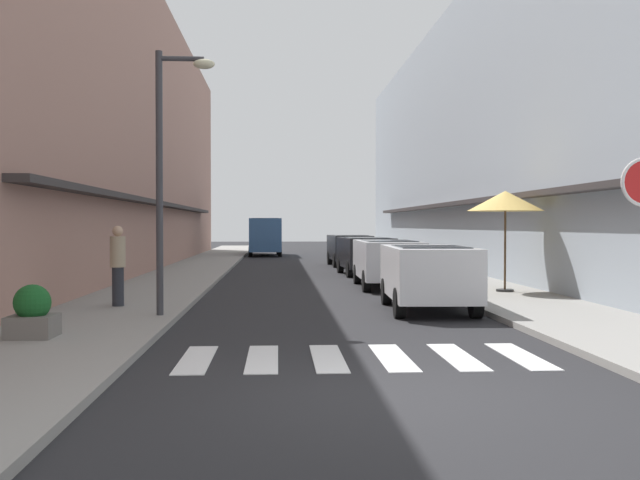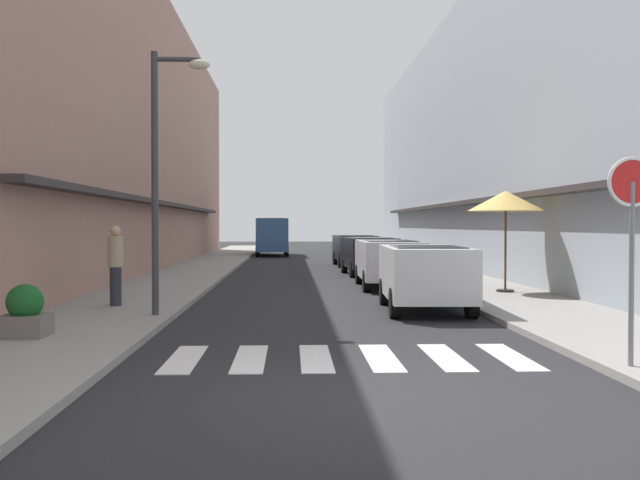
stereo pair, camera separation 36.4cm
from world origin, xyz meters
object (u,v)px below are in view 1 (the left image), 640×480
Objects in this scene: pedestrian_walking_near at (118,263)px; cafe_umbrella at (505,202)px; delivery_van at (265,234)px; street_lamp at (169,154)px; parked_car_distant at (349,247)px; planter_corner at (32,314)px; parked_car_far at (365,251)px; parked_car_mid at (387,258)px; parked_car_near at (428,270)px.

cafe_umbrella is at bearing 34.29° from pedestrian_walking_near.
delivery_van is 31.14m from street_lamp.
planter_corner is (-7.36, -22.13, -0.42)m from parked_car_distant.
parked_car_far is 17.52m from planter_corner.
cafe_umbrella is at bearing 29.27° from street_lamp.
parked_car_far is 6.24m from parked_car_distant.
parked_car_distant is at bearing 100.98° from cafe_umbrella.
street_lamp is at bearing -113.05° from parked_car_far.
street_lamp is at bearing -92.52° from delivery_van.
delivery_van is (-4.21, 11.71, 0.49)m from parked_car_distant.
cafe_umbrella reaches higher than parked_car_far.
delivery_van reaches higher than parked_car_mid.
parked_car_distant is at bearing 71.61° from planter_corner.
pedestrian_walking_near is at bearing 129.28° from street_lamp.
street_lamp is 4.39m from planter_corner.
pedestrian_walking_near is (-1.40, 1.71, -2.30)m from street_lamp.
parked_car_near is at bearing 29.46° from planter_corner.
parked_car_distant is 18.95m from pedestrian_walking_near.
cafe_umbrella is at bearing -43.66° from parked_car_mid.
parked_car_far is at bearing 75.80° from pedestrian_walking_near.
parked_car_near reaches higher than planter_corner.
pedestrian_walking_near is (-9.81, -3.00, -1.50)m from cafe_umbrella.
planter_corner is at bearing -125.76° from parked_car_mid.
parked_car_distant is 2.24× the size of pedestrian_walking_near.
delivery_van is at bearing 104.97° from cafe_umbrella.
parked_car_far is (0.00, 5.68, -0.00)m from parked_car_mid.
parked_car_near and parked_car_mid have the same top height.
parked_car_distant is (0.00, 17.98, 0.00)m from parked_car_near.
street_lamp is (-5.57, -7.42, 2.45)m from parked_car_mid.
cafe_umbrella reaches higher than delivery_van.
cafe_umbrella is at bearing -75.03° from delivery_van.
planter_corner is at bearing -143.62° from cafe_umbrella.
pedestrian_walking_near is (-6.97, 0.35, 0.16)m from parked_car_near.
planter_corner is (-10.19, -7.51, -2.08)m from cafe_umbrella.
parked_car_mid is at bearing -79.91° from delivery_van.
parked_car_mid is at bearing -90.00° from parked_car_distant.
parked_car_near is at bearing -90.00° from parked_car_mid.
parked_car_distant is (0.00, 6.24, 0.00)m from parked_car_far.
parked_car_mid is 5.25× the size of planter_corner.
parked_car_distant is 23.33m from planter_corner.
parked_car_near is at bearing 13.70° from street_lamp.
parked_car_mid is at bearing 136.34° from cafe_umbrella.
parked_car_distant is 0.76× the size of street_lamp.
parked_car_near is 8.46m from planter_corner.
parked_car_far is 18.44m from delivery_van.
delivery_van is at bearing 98.06° from parked_car_near.
parked_car_distant is (0.00, 11.92, -0.00)m from parked_car_mid.
delivery_van is 34.00m from planter_corner.
delivery_van is at bearing 103.19° from parked_car_far.
planter_corner is at bearing -95.32° from delivery_van.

